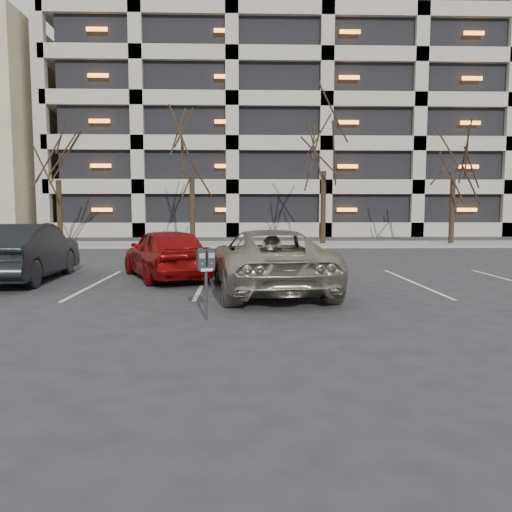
{
  "coord_description": "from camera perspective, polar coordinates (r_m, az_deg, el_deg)",
  "views": [
    {
      "loc": [
        -0.38,
        -10.72,
        1.96
      ],
      "look_at": [
        -0.11,
        -1.33,
        1.07
      ],
      "focal_mm": 35.0,
      "sensor_mm": 36.0,
      "label": 1
    }
  ],
  "objects": [
    {
      "name": "suv_silver",
      "position": [
        11.91,
        1.43,
        -0.48
      ],
      "size": [
        2.99,
        5.54,
        1.48
      ],
      "rotation": [
        0.0,
        0.0,
        3.25
      ],
      "color": "#A7A08E",
      "rests_on": "ground"
    },
    {
      "name": "tree_c",
      "position": [
        27.44,
        7.8,
        14.6
      ],
      "size": [
        3.88,
        3.88,
        8.81
      ],
      "color": "black",
      "rests_on": "ground"
    },
    {
      "name": "tree_a",
      "position": [
        28.63,
        -21.8,
        12.27
      ],
      "size": [
        3.39,
        3.39,
        7.71
      ],
      "color": "black",
      "rests_on": "ground"
    },
    {
      "name": "ground",
      "position": [
        10.91,
        0.38,
        -4.94
      ],
      "size": [
        140.0,
        140.0,
        0.0
      ],
      "primitive_type": "plane",
      "color": "#28282B",
      "rests_on": "ground"
    },
    {
      "name": "sidewalk",
      "position": [
        26.79,
        -0.84,
        1.34
      ],
      "size": [
        80.0,
        4.0,
        0.12
      ],
      "primitive_type": "cube",
      "color": "gray",
      "rests_on": "ground"
    },
    {
      "name": "car_dark",
      "position": [
        14.96,
        -24.94,
        0.39
      ],
      "size": [
        1.88,
        4.82,
        1.57
      ],
      "primitive_type": "imported",
      "rotation": [
        0.0,
        0.0,
        3.19
      ],
      "color": "black",
      "rests_on": "ground"
    },
    {
      "name": "tree_d",
      "position": [
        29.29,
        21.75,
        12.36
      ],
      "size": [
        3.47,
        3.47,
        7.89
      ],
      "color": "black",
      "rests_on": "ground"
    },
    {
      "name": "car_red",
      "position": [
        14.23,
        -10.28,
        0.34
      ],
      "size": [
        3.25,
        4.58,
        1.45
      ],
      "primitive_type": "imported",
      "rotation": [
        0.0,
        0.0,
        3.55
      ],
      "color": "maroon",
      "rests_on": "ground"
    },
    {
      "name": "stall_lines",
      "position": [
        13.21,
        -6.07,
        -3.13
      ],
      "size": [
        16.9,
        5.2,
        0.0
      ],
      "color": "silver",
      "rests_on": "ground"
    },
    {
      "name": "parking_garage",
      "position": [
        46.82,
        14.13,
        14.22
      ],
      "size": [
        52.0,
        20.0,
        19.0
      ],
      "color": "black",
      "rests_on": "ground"
    },
    {
      "name": "parking_meter",
      "position": [
        8.78,
        -5.74,
        -1.16
      ],
      "size": [
        0.34,
        0.23,
        1.25
      ],
      "rotation": [
        0.0,
        0.0,
        0.39
      ],
      "color": "black",
      "rests_on": "ground"
    },
    {
      "name": "tree_b",
      "position": [
        27.11,
        -7.39,
        13.32
      ],
      "size": [
        3.48,
        3.48,
        7.91
      ],
      "color": "black",
      "rests_on": "ground"
    }
  ]
}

